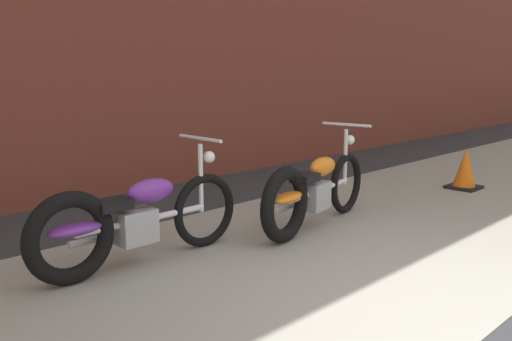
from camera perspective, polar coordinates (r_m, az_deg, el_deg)
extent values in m
plane|color=#2D2D30|center=(3.76, 22.91, -15.90)|extent=(80.00, 80.00, 0.00)
cube|color=gray|center=(4.62, 2.22, -9.87)|extent=(36.00, 3.50, 0.01)
torus|color=black|center=(5.02, -5.40, -4.19)|extent=(0.68, 0.09, 0.68)
torus|color=black|center=(4.36, -18.97, -6.75)|extent=(0.73, 0.14, 0.73)
cylinder|color=silver|center=(4.65, -11.70, -5.09)|extent=(1.24, 0.07, 0.06)
cube|color=#99999E|center=(4.62, -12.52, -5.74)|extent=(0.32, 0.22, 0.28)
ellipsoid|color=#6B2D93|center=(4.63, -10.98, -2.05)|extent=(0.44, 0.20, 0.20)
ellipsoid|color=#6B2D93|center=(4.36, -18.42, -5.88)|extent=(0.44, 0.19, 0.10)
cube|color=black|center=(4.46, -14.83, -3.49)|extent=(0.28, 0.20, 0.08)
cylinder|color=silver|center=(4.92, -5.82, -0.78)|extent=(0.04, 0.04, 0.62)
cylinder|color=silver|center=(4.86, -5.90, 3.38)|extent=(0.04, 0.58, 0.03)
sphere|color=white|center=(4.95, -4.95, 1.42)|extent=(0.11, 0.11, 0.11)
cylinder|color=silver|center=(4.65, -15.99, -6.81)|extent=(0.55, 0.07, 0.06)
torus|color=black|center=(6.22, 9.44, -1.34)|extent=(0.68, 0.20, 0.68)
torus|color=black|center=(5.10, 3.05, -3.60)|extent=(0.74, 0.26, 0.73)
cylinder|color=silver|center=(5.65, 6.57, -2.09)|extent=(1.23, 0.27, 0.06)
cube|color=#99999E|center=(5.59, 6.17, -2.64)|extent=(0.35, 0.27, 0.28)
ellipsoid|color=orange|center=(5.67, 7.01, 0.42)|extent=(0.47, 0.26, 0.20)
ellipsoid|color=orange|center=(5.13, 3.36, -2.84)|extent=(0.46, 0.25, 0.10)
cube|color=black|center=(5.37, 5.18, -0.77)|extent=(0.31, 0.25, 0.08)
cylinder|color=silver|center=(6.13, 9.37, 1.43)|extent=(0.05, 0.05, 0.62)
cylinder|color=silver|center=(6.08, 9.47, 4.78)|extent=(0.13, 0.58, 0.03)
sphere|color=white|center=(6.19, 9.83, 3.20)|extent=(0.11, 0.11, 0.11)
cylinder|color=silver|center=(5.48, 3.55, -3.74)|extent=(0.55, 0.16, 0.06)
cone|color=orange|center=(7.89, 21.10, 0.17)|extent=(0.32, 0.32, 0.55)
cube|color=black|center=(7.94, 20.97, -1.64)|extent=(0.40, 0.40, 0.04)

